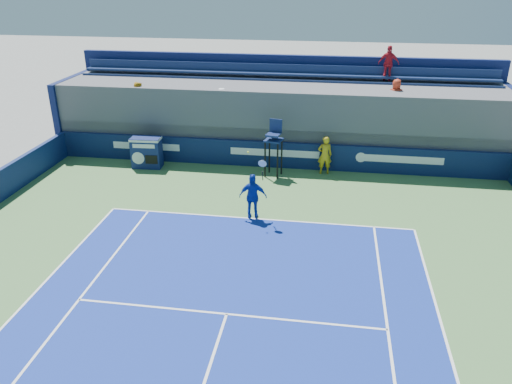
# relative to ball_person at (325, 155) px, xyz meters

# --- Properties ---
(ball_person) EXTENTS (0.68, 0.50, 1.71)m
(ball_person) POSITION_rel_ball_person_xyz_m (0.00, 0.00, 0.00)
(ball_person) COLOR gold
(ball_person) RESTS_ON apron
(back_hoarding) EXTENTS (20.40, 0.21, 1.20)m
(back_hoarding) POSITION_rel_ball_person_xyz_m (-2.23, 0.45, -0.26)
(back_hoarding) COLOR #0B1840
(back_hoarding) RESTS_ON ground
(match_clock) EXTENTS (1.36, 0.79, 1.40)m
(match_clock) POSITION_rel_ball_person_xyz_m (-7.93, -0.41, -0.12)
(match_clock) COLOR #0F1B4E
(match_clock) RESTS_ON ground
(umpire_chair) EXTENTS (0.83, 0.83, 2.48)m
(umpire_chair) POSITION_rel_ball_person_xyz_m (-2.17, -0.55, 0.66)
(umpire_chair) COLOR black
(umpire_chair) RESTS_ON ground
(tennis_player) EXTENTS (1.01, 0.47, 2.57)m
(tennis_player) POSITION_rel_ball_person_xyz_m (-2.41, -4.68, -0.00)
(tennis_player) COLOR #1433A2
(tennis_player) RESTS_ON apron
(stadium_seating) EXTENTS (21.00, 4.05, 5.03)m
(stadium_seating) POSITION_rel_ball_person_xyz_m (-2.24, 2.50, 0.97)
(stadium_seating) COLOR #4F4F54
(stadium_seating) RESTS_ON ground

